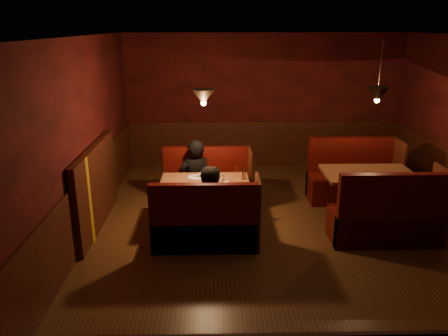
{
  "coord_description": "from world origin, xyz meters",
  "views": [
    {
      "loc": [
        -1.08,
        -5.99,
        3.05
      ],
      "look_at": [
        -0.93,
        0.39,
        0.95
      ],
      "focal_mm": 35.0,
      "sensor_mm": 36.0,
      "label": 1
    }
  ],
  "objects_px": {
    "main_bench_near": "(206,227)",
    "second_bench_far": "(352,180)",
    "second_table": "(368,185)",
    "diner_a": "(195,165)",
    "main_bench_far": "(208,188)",
    "diner_b": "(213,195)",
    "second_bench_near": "(388,221)",
    "main_table": "(206,191)"
  },
  "relations": [
    {
      "from": "main_bench_near",
      "to": "diner_b",
      "type": "relative_size",
      "value": 0.99
    },
    {
      "from": "main_bench_far",
      "to": "second_bench_near",
      "type": "distance_m",
      "value": 3.01
    },
    {
      "from": "main_bench_near",
      "to": "main_table",
      "type": "bearing_deg",
      "value": 91.15
    },
    {
      "from": "main_table",
      "to": "diner_a",
      "type": "bearing_deg",
      "value": 105.81
    },
    {
      "from": "second_bench_far",
      "to": "diner_a",
      "type": "distance_m",
      "value": 2.89
    },
    {
      "from": "second_bench_far",
      "to": "diner_b",
      "type": "distance_m",
      "value": 3.07
    },
    {
      "from": "second_table",
      "to": "diner_a",
      "type": "xyz_separation_m",
      "value": [
        -2.8,
        0.51,
        0.19
      ]
    },
    {
      "from": "second_bench_near",
      "to": "main_bench_near",
      "type": "bearing_deg",
      "value": -177.98
    },
    {
      "from": "main_table",
      "to": "second_bench_far",
      "type": "height_order",
      "value": "second_bench_far"
    },
    {
      "from": "second_table",
      "to": "second_bench_far",
      "type": "height_order",
      "value": "second_bench_far"
    },
    {
      "from": "main_table",
      "to": "main_bench_near",
      "type": "distance_m",
      "value": 0.82
    },
    {
      "from": "second_bench_far",
      "to": "second_table",
      "type": "bearing_deg",
      "value": -92.2
    },
    {
      "from": "diner_b",
      "to": "main_bench_far",
      "type": "bearing_deg",
      "value": 76.46
    },
    {
      "from": "main_bench_near",
      "to": "second_table",
      "type": "bearing_deg",
      "value": 20.02
    },
    {
      "from": "second_table",
      "to": "diner_a",
      "type": "relative_size",
      "value": 0.91
    },
    {
      "from": "main_bench_near",
      "to": "diner_b",
      "type": "height_order",
      "value": "diner_b"
    },
    {
      "from": "main_table",
      "to": "diner_b",
      "type": "bearing_deg",
      "value": -79.99
    },
    {
      "from": "second_bench_far",
      "to": "second_bench_near",
      "type": "xyz_separation_m",
      "value": [
        0.0,
        -1.71,
        0.0
      ]
    },
    {
      "from": "main_bench_far",
      "to": "second_bench_near",
      "type": "xyz_separation_m",
      "value": [
        2.63,
        -1.47,
        0.03
      ]
    },
    {
      "from": "main_bench_near",
      "to": "second_bench_far",
      "type": "bearing_deg",
      "value": 34.38
    },
    {
      "from": "main_bench_near",
      "to": "diner_a",
      "type": "xyz_separation_m",
      "value": [
        -0.21,
        1.46,
        0.46
      ]
    },
    {
      "from": "main_bench_near",
      "to": "second_bench_far",
      "type": "distance_m",
      "value": 3.18
    },
    {
      "from": "main_bench_near",
      "to": "second_bench_far",
      "type": "height_order",
      "value": "second_bench_far"
    },
    {
      "from": "main_table",
      "to": "main_bench_far",
      "type": "height_order",
      "value": "main_bench_far"
    },
    {
      "from": "main_table",
      "to": "second_bench_near",
      "type": "relative_size",
      "value": 0.87
    },
    {
      "from": "second_table",
      "to": "second_bench_near",
      "type": "height_order",
      "value": "second_bench_near"
    },
    {
      "from": "main_bench_far",
      "to": "diner_a",
      "type": "distance_m",
      "value": 0.51
    },
    {
      "from": "main_bench_far",
      "to": "second_bench_near",
      "type": "relative_size",
      "value": 0.96
    },
    {
      "from": "second_table",
      "to": "main_bench_far",
      "type": "bearing_deg",
      "value": 166.59
    },
    {
      "from": "diner_b",
      "to": "second_table",
      "type": "bearing_deg",
      "value": 0.94
    },
    {
      "from": "main_bench_far",
      "to": "main_table",
      "type": "bearing_deg",
      "value": -91.15
    },
    {
      "from": "main_table",
      "to": "main_bench_near",
      "type": "relative_size",
      "value": 0.91
    },
    {
      "from": "second_bench_far",
      "to": "main_bench_far",
      "type": "bearing_deg",
      "value": -174.91
    },
    {
      "from": "main_bench_far",
      "to": "diner_b",
      "type": "distance_m",
      "value": 1.52
    },
    {
      "from": "main_bench_near",
      "to": "diner_a",
      "type": "height_order",
      "value": "diner_a"
    },
    {
      "from": "second_bench_far",
      "to": "second_bench_near",
      "type": "height_order",
      "value": "same"
    },
    {
      "from": "main_table",
      "to": "second_bench_far",
      "type": "relative_size",
      "value": 0.87
    },
    {
      "from": "main_bench_far",
      "to": "diner_b",
      "type": "xyz_separation_m",
      "value": [
        0.1,
        -1.45,
        0.44
      ]
    },
    {
      "from": "second_bench_far",
      "to": "second_bench_near",
      "type": "relative_size",
      "value": 1.0
    },
    {
      "from": "main_bench_far",
      "to": "diner_a",
      "type": "height_order",
      "value": "diner_a"
    },
    {
      "from": "main_bench_near",
      "to": "diner_b",
      "type": "xyz_separation_m",
      "value": [
        0.1,
        0.11,
        0.44
      ]
    },
    {
      "from": "main_bench_near",
      "to": "diner_b",
      "type": "bearing_deg",
      "value": 46.86
    }
  ]
}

